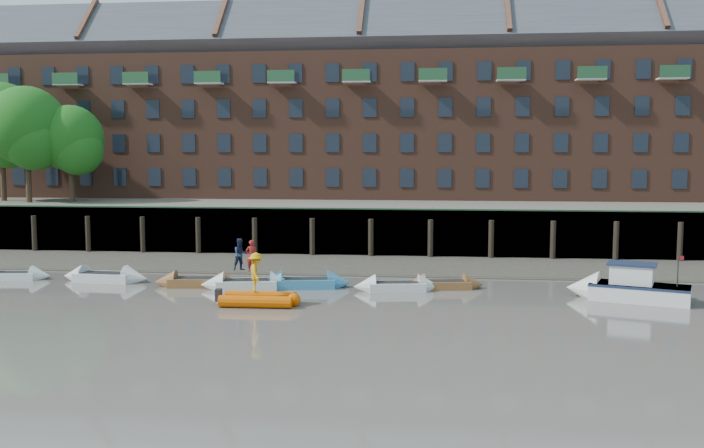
# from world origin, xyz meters

# --- Properties ---
(ground) EXTENTS (220.00, 220.00, 0.00)m
(ground) POSITION_xyz_m (0.00, 0.00, 0.00)
(ground) COLOR #655F58
(ground) RESTS_ON ground
(foreshore) EXTENTS (110.00, 8.00, 0.50)m
(foreshore) POSITION_xyz_m (0.00, 18.00, 0.00)
(foreshore) COLOR #3D382F
(foreshore) RESTS_ON ground
(mud_band) EXTENTS (110.00, 1.60, 0.10)m
(mud_band) POSITION_xyz_m (0.00, 14.60, 0.00)
(mud_band) COLOR #4C4336
(mud_band) RESTS_ON ground
(river_wall) EXTENTS (110.00, 1.23, 3.30)m
(river_wall) POSITION_xyz_m (-0.00, 22.38, 1.59)
(river_wall) COLOR #2D2A26
(river_wall) RESTS_ON ground
(bank_terrace) EXTENTS (110.00, 28.00, 3.20)m
(bank_terrace) POSITION_xyz_m (0.00, 36.00, 1.60)
(bank_terrace) COLOR #5E594D
(bank_terrace) RESTS_ON ground
(apartment_terrace) EXTENTS (80.60, 15.56, 20.98)m
(apartment_terrace) POSITION_xyz_m (-0.00, 36.99, 12.82)
(apartment_terrace) COLOR brown
(apartment_terrace) RESTS_ON bank_terrace
(tree_cluster) EXTENTS (11.76, 7.74, 9.40)m
(tree_cluster) POSITION_xyz_m (-25.62, 27.35, 9.00)
(tree_cluster) COLOR #3A281C
(tree_cluster) RESTS_ON bank_terrace
(rowboat_0) EXTENTS (4.15, 1.58, 1.17)m
(rowboat_0) POSITION_xyz_m (-17.07, 10.84, 0.21)
(rowboat_0) COLOR silver
(rowboat_0) RESTS_ON ground
(rowboat_1) EXTENTS (5.02, 1.79, 1.43)m
(rowboat_1) POSITION_xyz_m (-11.69, 10.69, 0.25)
(rowboat_1) COLOR silver
(rowboat_1) RESTS_ON ground
(rowboat_2) EXTENTS (4.72, 1.84, 1.33)m
(rowboat_2) POSITION_xyz_m (-6.16, 9.85, 0.24)
(rowboat_2) COLOR brown
(rowboat_2) RESTS_ON ground
(rowboat_3) EXTENTS (4.98, 2.19, 1.40)m
(rowboat_3) POSITION_xyz_m (-3.36, 9.42, 0.25)
(rowboat_3) COLOR silver
(rowboat_3) RESTS_ON ground
(rowboat_4) EXTENTS (5.00, 2.23, 1.40)m
(rowboat_4) POSITION_xyz_m (-0.45, 10.11, 0.25)
(rowboat_4) COLOR teal
(rowboat_4) RESTS_ON ground
(rowboat_5) EXTENTS (4.61, 2.00, 1.29)m
(rowboat_5) POSITION_xyz_m (4.39, 9.80, 0.23)
(rowboat_5) COLOR silver
(rowboat_5) RESTS_ON ground
(rowboat_6) EXTENTS (4.32, 1.94, 1.21)m
(rowboat_6) POSITION_xyz_m (6.81, 10.63, 0.21)
(rowboat_6) COLOR brown
(rowboat_6) RESTS_ON ground
(rib_tender) EXTENTS (3.71, 1.80, 0.64)m
(rib_tender) POSITION_xyz_m (-1.68, 5.46, 0.28)
(rib_tender) COLOR #D95201
(rib_tender) RESTS_ON ground
(motor_launch) EXTENTS (5.93, 3.59, 2.33)m
(motor_launch) POSITION_xyz_m (15.14, 8.69, 0.59)
(motor_launch) COLOR silver
(motor_launch) RESTS_ON ground
(person_rower_a) EXTENTS (0.69, 0.56, 1.64)m
(person_rower_a) POSITION_xyz_m (-3.10, 9.33, 1.76)
(person_rower_a) COLOR maroon
(person_rower_a) RESTS_ON rowboat_3
(person_rower_b) EXTENTS (1.04, 1.00, 1.68)m
(person_rower_b) POSITION_xyz_m (-3.74, 9.57, 1.78)
(person_rower_b) COLOR #19233F
(person_rower_b) RESTS_ON rowboat_3
(person_rib_crew) EXTENTS (1.02, 1.36, 1.87)m
(person_rib_crew) POSITION_xyz_m (-1.89, 5.37, 1.53)
(person_rib_crew) COLOR orange
(person_rib_crew) RESTS_ON rib_tender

